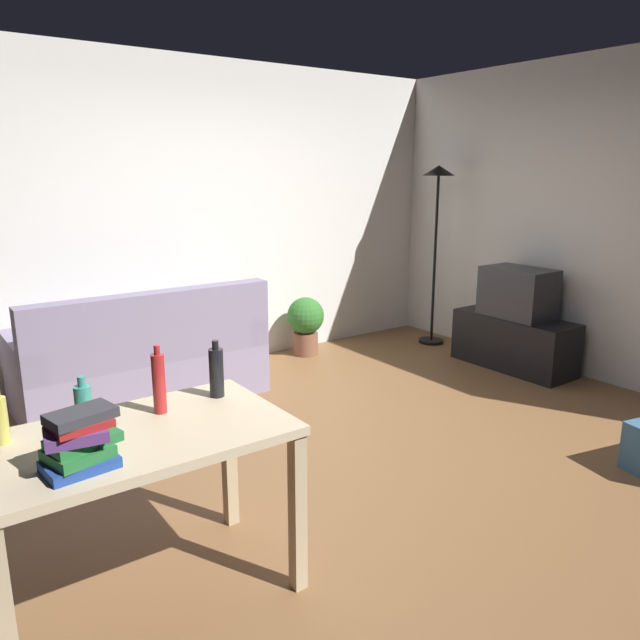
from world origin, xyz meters
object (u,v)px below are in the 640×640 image
tv_stand (514,342)px  torchiere_lamp (437,206)px  bottle_tall (84,408)px  couch (144,364)px  bottle_dark (216,372)px  potted_plant (306,322)px  desk (137,458)px  bottle_squat (0,419)px  book_stack (80,442)px  bottle_red (159,383)px  tv (518,293)px

tv_stand → torchiere_lamp: size_ratio=0.61×
bottle_tall → tv_stand: bearing=13.1°
couch → torchiere_lamp: 3.24m
couch → bottle_dark: size_ratio=6.89×
tv_stand → potted_plant: (-1.31, 1.45, 0.09)m
torchiere_lamp → tv_stand: bearing=-90.0°
desk → bottle_squat: (-0.44, 0.20, 0.21)m
book_stack → bottle_dark: bearing=27.2°
couch → tv_stand: size_ratio=1.66×
bottle_red → bottle_tall: bearing=-178.0°
bottle_squat → torchiere_lamp: bearing=23.8°
tv_stand → book_stack: (-4.10, -1.25, 0.62)m
tv_stand → bottle_tall: bearing=103.1°
tv → bottle_red: bottle_red is taller
tv → bottle_red: bearing=104.0°
desk → bottle_tall: (-0.15, 0.13, 0.21)m
bottle_dark → book_stack: size_ratio=0.96×
couch → torchiere_lamp: torchiere_lamp is taller
couch → bottle_dark: 2.13m
tv_stand → desk: bearing=105.5°
tv → couch: bearing=69.6°
potted_plant → bottle_red: 3.40m
potted_plant → bottle_squat: size_ratio=2.55×
torchiere_lamp → bottle_red: torchiere_lamp is taller
bottle_red → tv_stand: bearing=14.1°
bottle_squat → book_stack: (0.19, -0.38, 0.01)m
bottle_tall → bottle_squat: bearing=166.0°
torchiere_lamp → book_stack: 4.72m
couch → desk: couch is taller
potted_plant → bottle_dark: size_ratio=2.15×
couch → torchiere_lamp: bearing=178.0°
potted_plant → torchiere_lamp: bearing=-17.7°
bottle_red → book_stack: bearing=-141.8°
tv_stand → potted_plant: potted_plant is taller
tv_stand → bottle_squat: (-4.29, -0.86, 0.62)m
tv → desk: (-3.85, -1.06, -0.05)m
tv → bottle_red: (-3.69, -0.92, 0.19)m
bottle_tall → book_stack: size_ratio=0.82×
bottle_red → potted_plant: bearing=44.9°
tv_stand → couch: bearing=69.6°
tv_stand → desk: desk is taller
desk → torchiere_lamp: bearing=28.5°
tv_stand → bottle_dark: size_ratio=4.16×
tv_stand → potted_plant: size_ratio=1.93×
potted_plant → book_stack: size_ratio=2.06×
bottle_squat → bottle_tall: size_ratio=0.98×
tv_stand → bottle_red: (-3.69, -0.92, 0.65)m
tv_stand → desk: (-3.85, -1.06, 0.41)m
torchiere_lamp → bottle_squat: (-4.29, -1.89, -0.56)m
bottle_squat → bottle_red: (0.60, -0.06, 0.04)m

